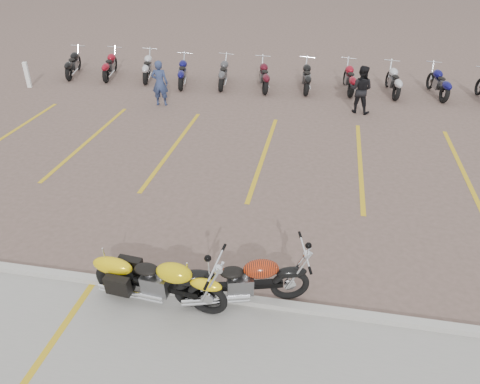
% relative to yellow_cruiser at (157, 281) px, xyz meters
% --- Properties ---
extents(ground, '(100.00, 100.00, 0.00)m').
position_rel_yellow_cruiser_xyz_m(ground, '(0.93, 2.28, -0.50)').
color(ground, '#715850').
rests_on(ground, ground).
extents(curb, '(60.00, 0.18, 0.12)m').
position_rel_yellow_cruiser_xyz_m(curb, '(0.93, 0.28, -0.44)').
color(curb, '#ADAAA3').
rests_on(curb, ground).
extents(parking_stripes, '(38.00, 5.50, 0.01)m').
position_rel_yellow_cruiser_xyz_m(parking_stripes, '(0.93, 6.28, -0.50)').
color(parking_stripes, gold).
rests_on(parking_stripes, ground).
extents(yellow_cruiser, '(2.44, 0.44, 1.00)m').
position_rel_yellow_cruiser_xyz_m(yellow_cruiser, '(0.00, 0.00, 0.00)').
color(yellow_cruiser, black).
rests_on(yellow_cruiser, ground).
extents(flame_cruiser, '(2.29, 0.80, 0.97)m').
position_rel_yellow_cruiser_xyz_m(flame_cruiser, '(1.37, 0.28, -0.02)').
color(flame_cruiser, black).
rests_on(flame_cruiser, ground).
extents(person_a, '(0.62, 0.44, 1.61)m').
position_rel_yellow_cruiser_xyz_m(person_a, '(-3.33, 9.69, 0.31)').
color(person_a, navy).
rests_on(person_a, ground).
extents(person_b, '(0.94, 0.82, 1.63)m').
position_rel_yellow_cruiser_xyz_m(person_b, '(3.66, 10.29, 0.32)').
color(person_b, black).
rests_on(person_b, ground).
extents(bollard, '(0.19, 0.19, 1.00)m').
position_rel_yellow_cruiser_xyz_m(bollard, '(-9.22, 10.66, 0.00)').
color(bollard, white).
rests_on(bollard, ground).
extents(bg_bike_row, '(20.76, 2.08, 1.10)m').
position_rel_yellow_cruiser_xyz_m(bg_bike_row, '(1.64, 12.39, 0.05)').
color(bg_bike_row, black).
rests_on(bg_bike_row, ground).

